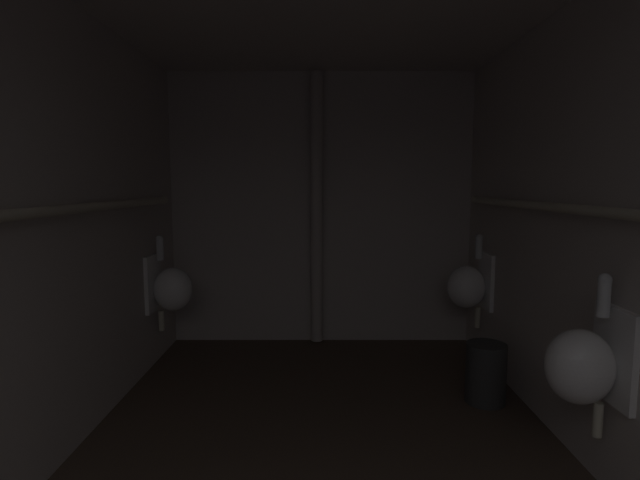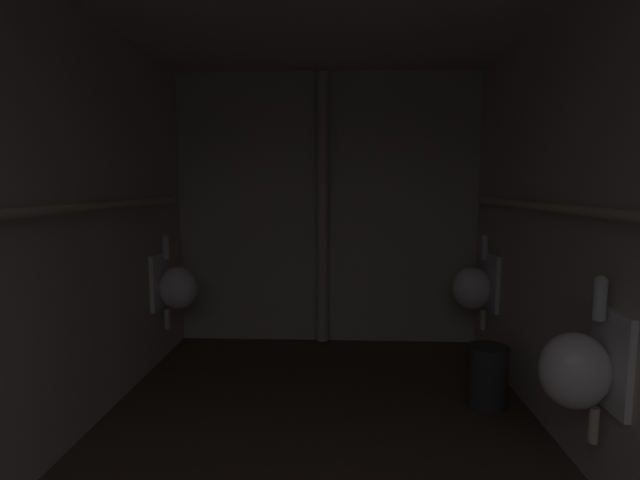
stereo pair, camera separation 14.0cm
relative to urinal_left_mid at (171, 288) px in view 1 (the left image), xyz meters
The scene contains 10 objects.
wall_left 1.74m from the urinal_left_mid, 96.19° to the right, with size 0.06×4.58×2.38m, color beige.
wall_right 3.07m from the urinal_left_mid, 32.91° to the right, with size 0.06×4.58×2.38m, color beige.
wall_back 1.45m from the urinal_left_mid, 28.00° to the left, with size 2.77×0.06×2.38m, color beige.
urinal_left_mid is the anchor object (origin of this frame).
urinal_right_mid 2.85m from the urinal_left_mid, 34.41° to the right, with size 0.32×0.30×0.76m.
urinal_right_far 2.35m from the urinal_left_mid, ahead, with size 0.32×0.30×0.76m.
supply_pipe_left 1.80m from the urinal_left_mid, 93.01° to the right, with size 0.06×3.79×0.06m.
supply_pipe_right 3.01m from the urinal_left_mid, 33.90° to the right, with size 0.06×3.91×0.06m.
standpipe_back_wall 1.37m from the urinal_left_mid, 24.36° to the left, with size 0.11×0.11×2.33m, color beige.
waste_bin 2.38m from the urinal_left_mid, 16.69° to the right, with size 0.26×0.26×0.39m, color #2D2D2D.
Camera 1 is at (-0.01, 0.16, 1.41)m, focal length 27.30 mm.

